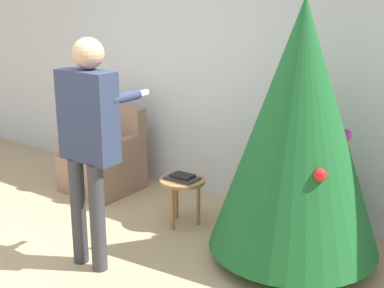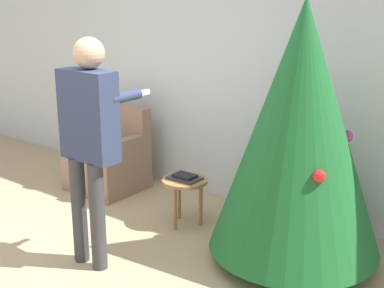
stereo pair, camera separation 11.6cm
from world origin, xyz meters
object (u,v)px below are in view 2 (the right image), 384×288
object	(u,v)px
armchair	(110,160)
side_stool	(185,186)
person_standing	(89,131)
christmas_tree	(299,129)

from	to	relation	value
armchair	side_stool	bearing A→B (deg)	-11.35
person_standing	armchair	bearing A→B (deg)	131.78
armchair	person_standing	xyz separation A→B (m)	(1.11, -1.24, 0.78)
christmas_tree	person_standing	xyz separation A→B (m)	(-1.26, -0.98, -0.01)
person_standing	side_stool	xyz separation A→B (m)	(0.14, 0.99, -0.71)
christmas_tree	person_standing	bearing A→B (deg)	-142.09
side_stool	armchair	bearing A→B (deg)	168.65
christmas_tree	side_stool	world-z (taller)	christmas_tree
christmas_tree	armchair	world-z (taller)	christmas_tree
armchair	person_standing	world-z (taller)	person_standing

